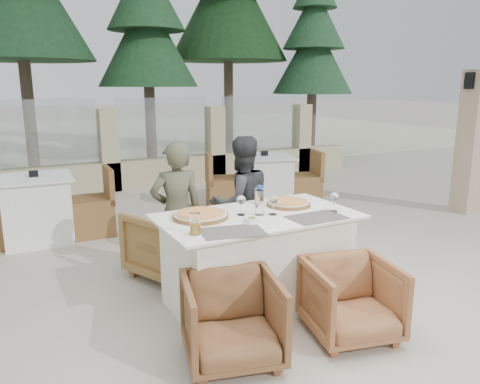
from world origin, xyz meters
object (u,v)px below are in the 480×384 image
wine_glass_near (273,204)px  olive_dish (252,220)px  armchair_far_right (238,240)px  dining_table (257,260)px  diner_left (177,213)px  pizza_left (200,215)px  wine_glass_centre (241,204)px  beer_glass_left (195,224)px  water_bottle (260,200)px  armchair_near_right (351,300)px  beer_glass_right (259,196)px  armchair_near_left (232,320)px  diner_right (241,204)px  pizza_right (288,203)px  bg_table_a (37,209)px  bg_table_b (264,181)px  wine_glass_corner (334,201)px  armchair_far_left (172,242)px

wine_glass_near → olive_dish: size_ratio=1.67×
olive_dish → armchair_far_right: size_ratio=0.18×
dining_table → diner_left: bearing=118.9°
pizza_left → wine_glass_centre: 0.34m
wine_glass_near → beer_glass_left: 0.77m
pizza_left → water_bottle: water_bottle is taller
dining_table → olive_dish: bearing=-130.9°
armchair_near_right → diner_left: bearing=129.6°
beer_glass_right → armchair_far_right: beer_glass_right is taller
armchair_near_left → armchair_near_right: 0.91m
wine_glass_near → armchair_far_right: wine_glass_near is taller
wine_glass_near → diner_right: 0.82m
pizza_right → armchair_far_right: size_ratio=0.63×
diner_right → beer_glass_left: bearing=49.0°
beer_glass_left → olive_dish: beer_glass_left is taller
olive_dish → bg_table_a: (-1.31, 2.76, -0.41)m
armchair_near_left → bg_table_b: (2.28, 3.39, 0.09)m
pizza_left → beer_glass_left: (-0.19, -0.36, 0.05)m
wine_glass_corner → armchair_far_right: 1.24m
armchair_far_right → armchair_near_right: size_ratio=0.97×
armchair_near_right → pizza_right: bearing=100.2°
wine_glass_corner → pizza_left: bearing=161.8°
bg_table_a → armchair_near_left: bearing=-71.6°
olive_dish → armchair_near_left: (-0.42, -0.48, -0.50)m
armchair_near_left → diner_left: 1.46m
armchair_near_right → diner_right: (-0.09, 1.52, 0.38)m
pizza_right → armchair_near_right: 1.04m
wine_glass_centre → diner_right: bearing=61.8°
armchair_far_right → bg_table_b: 2.42m
pizza_left → wine_glass_near: 0.59m
bg_table_a → wine_glass_centre: bearing=-59.1°
dining_table → armchair_near_left: (-0.56, -0.65, -0.09)m
water_bottle → diner_left: (-0.43, 0.75, -0.23)m
pizza_right → bg_table_b: bearing=63.1°
dining_table → diner_left: size_ratio=1.22×
beer_glass_left → olive_dish: 0.50m
armchair_far_right → diner_right: size_ratio=0.46×
armchair_near_left → pizza_right: bearing=54.1°
dining_table → pizza_left: 0.62m
wine_glass_corner → armchair_far_left: size_ratio=0.26×
armchair_near_left → bg_table_a: (-0.89, 3.24, 0.09)m
wine_glass_corner → armchair_near_left: 1.38m
wine_glass_corner → pizza_right: bearing=123.0°
pizza_left → bg_table_a: pizza_left is taller
armchair_far_left → dining_table: bearing=90.3°
pizza_right → beer_glass_right: beer_glass_right is taller
water_bottle → bg_table_a: water_bottle is taller
pizza_right → armchair_far_left: 1.21m
olive_dish → armchair_near_right: bearing=-51.7°
beer_glass_left → diner_right: (0.88, 0.96, -0.18)m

